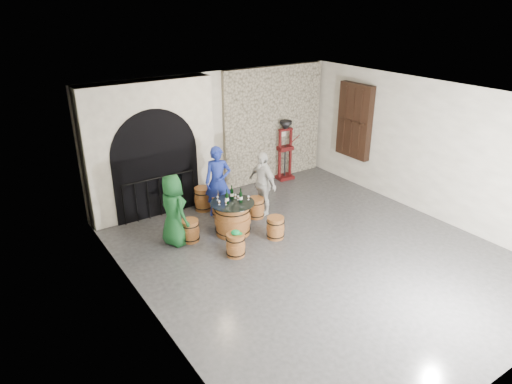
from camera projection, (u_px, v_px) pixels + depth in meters
ground at (314, 253)px, 9.44m from camera, size 8.00×8.00×0.00m
wall_back at (216, 134)px, 11.85m from camera, size 8.00×0.00×8.00m
wall_left at (145, 230)px, 7.01m from camera, size 0.00×8.00×8.00m
wall_right at (432, 150)px, 10.60m from camera, size 0.00×8.00×8.00m
ceiling at (323, 99)px, 8.17m from camera, size 8.00×8.00×0.00m
stone_facing_panel at (273, 124)px, 12.73m from camera, size 3.20×0.12×3.18m
arched_opening at (151, 150)px, 10.69m from camera, size 3.10×0.60×3.19m
shuttered_window at (354, 121)px, 12.29m from camera, size 0.23×1.10×2.00m
barrel_table at (233, 218)px, 10.10m from camera, size 0.98×0.98×0.75m
barrel_stool_left at (190, 231)px, 9.84m from camera, size 0.41×0.41×0.49m
barrel_stool_far at (220, 206)px, 10.98m from camera, size 0.41×0.41×0.49m
barrel_stool_right at (256, 208)px, 10.90m from camera, size 0.41×0.41×0.49m
barrel_stool_near_right at (275, 228)px, 9.96m from camera, size 0.41×0.41×0.49m
barrel_stool_near_left at (236, 245)px, 9.27m from camera, size 0.41×0.41×0.49m
green_cap at (236, 233)px, 9.16m from camera, size 0.23×0.18×0.10m
person_green at (173, 210)px, 9.52m from camera, size 0.64×0.85×1.57m
person_blue at (218, 182)px, 10.81m from camera, size 0.74×0.66×1.71m
person_white at (262, 183)px, 10.89m from camera, size 0.47×0.95×1.57m
wine_bottle_left at (227, 198)px, 9.86m from camera, size 0.08×0.08×0.32m
wine_bottle_center at (241, 197)px, 9.92m from camera, size 0.08×0.08×0.32m
wine_bottle_right at (232, 193)px, 10.08m from camera, size 0.08×0.08×0.32m
tasting_glass_a at (226, 203)px, 9.82m from camera, size 0.05×0.05×0.10m
tasting_glass_b at (238, 198)px, 10.06m from camera, size 0.05×0.05×0.10m
tasting_glass_c at (218, 198)px, 10.05m from camera, size 0.05×0.05×0.10m
tasting_glass_d at (235, 196)px, 10.15m from camera, size 0.05×0.05×0.10m
tasting_glass_e at (248, 198)px, 10.07m from camera, size 0.05×0.05×0.10m
tasting_glass_f at (219, 203)px, 9.83m from camera, size 0.05×0.05×0.10m
side_barrel at (203, 199)px, 11.26m from camera, size 0.44×0.44×0.59m
corking_press at (285, 146)px, 12.92m from camera, size 0.71×0.41×1.71m
control_box at (282, 132)px, 12.90m from camera, size 0.18×0.10×0.22m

